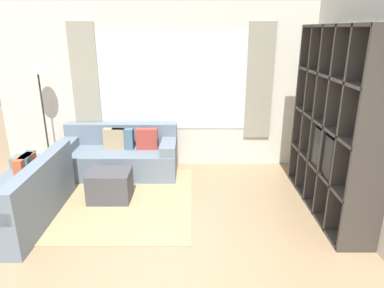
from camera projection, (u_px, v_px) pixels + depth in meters
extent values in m
cube|color=silver|center=(174.00, 88.00, 5.72)|extent=(5.82, 0.07, 2.70)
cube|color=white|center=(174.00, 82.00, 5.65)|extent=(2.54, 0.01, 1.60)
cube|color=#9E9984|center=(87.00, 82.00, 5.65)|extent=(0.44, 0.03, 1.90)
cube|color=#9E9984|center=(261.00, 82.00, 5.63)|extent=(0.44, 0.03, 1.90)
cube|color=silver|center=(359.00, 110.00, 4.16)|extent=(0.07, 4.40, 2.70)
cube|color=tan|center=(89.00, 200.00, 4.81)|extent=(2.94, 2.17, 0.01)
cube|color=silver|center=(353.00, 124.00, 4.23)|extent=(0.02, 1.95, 2.34)
cube|color=#3D3833|center=(376.00, 150.00, 3.31)|extent=(0.43, 0.04, 2.34)
cube|color=#3D3833|center=(358.00, 138.00, 3.68)|extent=(0.43, 0.04, 2.34)
cube|color=#3D3833|center=(343.00, 128.00, 4.05)|extent=(0.43, 0.04, 2.34)
cube|color=#3D3833|center=(330.00, 120.00, 4.42)|extent=(0.43, 0.04, 2.34)
cube|color=#3D3833|center=(320.00, 113.00, 4.79)|extent=(0.43, 0.04, 2.34)
cube|color=#3D3833|center=(311.00, 107.00, 5.16)|extent=(0.43, 0.04, 2.34)
cube|color=#3D3833|center=(325.00, 206.00, 4.60)|extent=(0.43, 1.95, 0.04)
cube|color=#3D3833|center=(330.00, 167.00, 4.42)|extent=(0.43, 1.95, 0.04)
cube|color=#3D3833|center=(336.00, 124.00, 4.23)|extent=(0.43, 1.95, 0.04)
cube|color=#3D3833|center=(343.00, 76.00, 4.05)|extent=(0.43, 1.95, 0.04)
cube|color=#3D3833|center=(350.00, 25.00, 3.86)|extent=(0.43, 1.95, 0.04)
cube|color=black|center=(325.00, 153.00, 4.15)|extent=(0.04, 0.62, 0.50)
cube|color=black|center=(324.00, 171.00, 4.23)|extent=(0.10, 0.24, 0.03)
cylinder|color=#232328|center=(356.00, 188.00, 3.67)|extent=(0.07, 0.07, 0.12)
cube|color=orange|center=(319.00, 62.00, 4.76)|extent=(0.07, 0.07, 0.15)
cylinder|color=red|center=(358.00, 191.00, 3.64)|extent=(0.07, 0.07, 0.10)
cube|color=orange|center=(330.00, 163.00, 4.39)|extent=(0.11, 0.11, 0.09)
cube|color=slate|center=(121.00, 162.00, 5.61)|extent=(1.88, 0.82, 0.43)
cube|color=slate|center=(123.00, 133.00, 5.79)|extent=(1.88, 0.18, 0.35)
cube|color=slate|center=(69.00, 145.00, 5.52)|extent=(0.24, 0.76, 0.15)
cube|color=slate|center=(170.00, 145.00, 5.52)|extent=(0.24, 0.76, 0.15)
cube|color=tan|center=(116.00, 139.00, 5.53)|extent=(0.35, 0.15, 0.34)
cube|color=slate|center=(125.00, 139.00, 5.53)|extent=(0.35, 0.14, 0.34)
cube|color=#AD3D33|center=(149.00, 139.00, 5.53)|extent=(0.34, 0.12, 0.34)
cube|color=slate|center=(21.00, 204.00, 4.26)|extent=(0.82, 1.71, 0.43)
cube|color=slate|center=(42.00, 175.00, 4.14)|extent=(0.18, 1.71, 0.35)
cube|color=slate|center=(42.00, 161.00, 4.86)|extent=(0.76, 0.24, 0.15)
cube|color=slate|center=(30.00, 166.00, 4.42)|extent=(0.16, 0.35, 0.34)
cube|color=#C65B33|center=(28.00, 169.00, 4.35)|extent=(0.16, 0.35, 0.34)
cube|color=#47474C|center=(112.00, 186.00, 4.76)|extent=(0.57, 0.46, 0.43)
cylinder|color=black|center=(53.00, 168.00, 5.86)|extent=(0.26, 0.26, 0.02)
cylinder|color=#2D2D30|center=(47.00, 123.00, 5.60)|extent=(0.03, 0.03, 1.60)
cone|color=beige|center=(39.00, 64.00, 5.30)|extent=(0.29, 0.29, 0.26)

